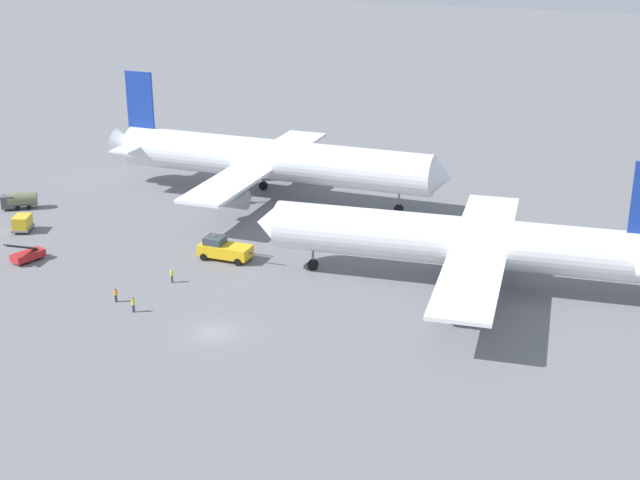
{
  "coord_description": "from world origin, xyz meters",
  "views": [
    {
      "loc": [
        41.92,
        -72.58,
        41.74
      ],
      "look_at": [
        3.87,
        19.03,
        4.0
      ],
      "focal_mm": 50.68,
      "sensor_mm": 36.0,
      "label": 1
    }
  ],
  "objects_px": {
    "airliner_at_gate_left": "(272,160)",
    "pushback_tug": "(224,249)",
    "airliner_being_pushed": "(464,242)",
    "ground_crew_marshaller_foreground": "(116,295)",
    "ground_crew_wing_walker_right": "(133,304)",
    "gse_container_dolly_flat": "(22,223)",
    "ground_crew_ramp_agent_by_cones": "(172,276)",
    "gse_fuel_bowser_stubby": "(19,200)",
    "gse_belt_loader_portside": "(27,255)"
  },
  "relations": [
    {
      "from": "airliner_being_pushed",
      "to": "ground_crew_marshaller_foreground",
      "type": "bearing_deg",
      "value": -150.87
    },
    {
      "from": "ground_crew_marshaller_foreground",
      "to": "ground_crew_wing_walker_right",
      "type": "bearing_deg",
      "value": -24.54
    },
    {
      "from": "gse_container_dolly_flat",
      "to": "gse_belt_loader_portside",
      "type": "relative_size",
      "value": 0.75
    },
    {
      "from": "gse_fuel_bowser_stubby",
      "to": "ground_crew_wing_walker_right",
      "type": "distance_m",
      "value": 41.36
    },
    {
      "from": "airliner_at_gate_left",
      "to": "ground_crew_marshaller_foreground",
      "type": "distance_m",
      "value": 39.97
    },
    {
      "from": "gse_container_dolly_flat",
      "to": "airliner_at_gate_left",
      "type": "bearing_deg",
      "value": 45.8
    },
    {
      "from": "ground_crew_ramp_agent_by_cones",
      "to": "ground_crew_marshaller_foreground",
      "type": "distance_m",
      "value": 7.56
    },
    {
      "from": "airliner_being_pushed",
      "to": "ground_crew_wing_walker_right",
      "type": "bearing_deg",
      "value": -146.38
    },
    {
      "from": "airliner_at_gate_left",
      "to": "gse_container_dolly_flat",
      "type": "height_order",
      "value": "airliner_at_gate_left"
    },
    {
      "from": "gse_container_dolly_flat",
      "to": "ground_crew_marshaller_foreground",
      "type": "distance_m",
      "value": 28.31
    },
    {
      "from": "ground_crew_ramp_agent_by_cones",
      "to": "gse_belt_loader_portside",
      "type": "bearing_deg",
      "value": -176.69
    },
    {
      "from": "pushback_tug",
      "to": "ground_crew_marshaller_foreground",
      "type": "height_order",
      "value": "pushback_tug"
    },
    {
      "from": "gse_fuel_bowser_stubby",
      "to": "ground_crew_ramp_agent_by_cones",
      "type": "distance_m",
      "value": 36.98
    },
    {
      "from": "pushback_tug",
      "to": "ground_crew_marshaller_foreground",
      "type": "distance_m",
      "value": 16.55
    },
    {
      "from": "pushback_tug",
      "to": "ground_crew_wing_walker_right",
      "type": "distance_m",
      "value": 17.35
    },
    {
      "from": "gse_container_dolly_flat",
      "to": "ground_crew_ramp_agent_by_cones",
      "type": "xyz_separation_m",
      "value": [
        27.39,
        -7.21,
        -0.31
      ]
    },
    {
      "from": "airliner_being_pushed",
      "to": "gse_belt_loader_portside",
      "type": "distance_m",
      "value": 52.77
    },
    {
      "from": "airliner_at_gate_left",
      "to": "gse_container_dolly_flat",
      "type": "xyz_separation_m",
      "value": [
        -24.75,
        -25.45,
        -4.71
      ]
    },
    {
      "from": "airliner_being_pushed",
      "to": "gse_fuel_bowser_stubby",
      "type": "distance_m",
      "value": 65.38
    },
    {
      "from": "gse_fuel_bowser_stubby",
      "to": "ground_crew_marshaller_foreground",
      "type": "height_order",
      "value": "gse_fuel_bowser_stubby"
    },
    {
      "from": "gse_belt_loader_portside",
      "to": "ground_crew_marshaller_foreground",
      "type": "bearing_deg",
      "value": -19.14
    },
    {
      "from": "gse_container_dolly_flat",
      "to": "gse_belt_loader_portside",
      "type": "distance_m",
      "value": 11.34
    },
    {
      "from": "gse_fuel_bowser_stubby",
      "to": "airliner_being_pushed",
      "type": "bearing_deg",
      "value": -2.16
    },
    {
      "from": "airliner_being_pushed",
      "to": "gse_fuel_bowser_stubby",
      "type": "relative_size",
      "value": 9.6
    },
    {
      "from": "airliner_at_gate_left",
      "to": "ground_crew_ramp_agent_by_cones",
      "type": "bearing_deg",
      "value": -85.38
    },
    {
      "from": "airliner_at_gate_left",
      "to": "airliner_being_pushed",
      "type": "xyz_separation_m",
      "value": [
        33.81,
        -20.66,
        -0.55
      ]
    },
    {
      "from": "airliner_being_pushed",
      "to": "gse_container_dolly_flat",
      "type": "xyz_separation_m",
      "value": [
        -58.56,
        -4.79,
        -4.16
      ]
    },
    {
      "from": "airliner_being_pushed",
      "to": "ground_crew_ramp_agent_by_cones",
      "type": "bearing_deg",
      "value": -158.94
    },
    {
      "from": "airliner_at_gate_left",
      "to": "ground_crew_ramp_agent_by_cones",
      "type": "relative_size",
      "value": 31.78
    },
    {
      "from": "ground_crew_marshaller_foreground",
      "to": "airliner_at_gate_left",
      "type": "bearing_deg",
      "value": 89.63
    },
    {
      "from": "ground_crew_ramp_agent_by_cones",
      "to": "airliner_at_gate_left",
      "type": "bearing_deg",
      "value": 94.62
    },
    {
      "from": "gse_container_dolly_flat",
      "to": "ground_crew_wing_walker_right",
      "type": "relative_size",
      "value": 2.22
    },
    {
      "from": "airliner_at_gate_left",
      "to": "ground_crew_wing_walker_right",
      "type": "bearing_deg",
      "value": -85.81
    },
    {
      "from": "gse_belt_loader_portside",
      "to": "ground_crew_wing_walker_right",
      "type": "height_order",
      "value": "gse_belt_loader_portside"
    },
    {
      "from": "pushback_tug",
      "to": "ground_crew_ramp_agent_by_cones",
      "type": "distance_m",
      "value": 9.04
    },
    {
      "from": "airliner_at_gate_left",
      "to": "ground_crew_wing_walker_right",
      "type": "relative_size",
      "value": 30.98
    },
    {
      "from": "airliner_at_gate_left",
      "to": "pushback_tug",
      "type": "distance_m",
      "value": 24.79
    },
    {
      "from": "gse_belt_loader_portside",
      "to": "pushback_tug",
      "type": "bearing_deg",
      "value": 24.4
    },
    {
      "from": "airliner_at_gate_left",
      "to": "gse_fuel_bowser_stubby",
      "type": "relative_size",
      "value": 10.39
    },
    {
      "from": "gse_container_dolly_flat",
      "to": "gse_belt_loader_portside",
      "type": "height_order",
      "value": "gse_belt_loader_portside"
    },
    {
      "from": "gse_container_dolly_flat",
      "to": "ground_crew_ramp_agent_by_cones",
      "type": "relative_size",
      "value": 2.27
    },
    {
      "from": "gse_container_dolly_flat",
      "to": "airliner_being_pushed",
      "type": "bearing_deg",
      "value": 4.67
    },
    {
      "from": "ground_crew_marshaller_foreground",
      "to": "airliner_being_pushed",
      "type": "bearing_deg",
      "value": 29.13
    },
    {
      "from": "airliner_being_pushed",
      "to": "ground_crew_marshaller_foreground",
      "type": "xyz_separation_m",
      "value": [
        -34.07,
        -18.99,
        -4.5
      ]
    },
    {
      "from": "pushback_tug",
      "to": "gse_container_dolly_flat",
      "type": "height_order",
      "value": "pushback_tug"
    },
    {
      "from": "airliner_at_gate_left",
      "to": "pushback_tug",
      "type": "xyz_separation_m",
      "value": [
        4.77,
        -23.89,
        -4.58
      ]
    },
    {
      "from": "airliner_at_gate_left",
      "to": "ground_crew_wing_walker_right",
      "type": "distance_m",
      "value": 41.55
    },
    {
      "from": "gse_belt_loader_portside",
      "to": "airliner_being_pushed",
      "type": "bearing_deg",
      "value": 14.48
    },
    {
      "from": "ground_crew_wing_walker_right",
      "to": "ground_crew_ramp_agent_by_cones",
      "type": "height_order",
      "value": "ground_crew_wing_walker_right"
    },
    {
      "from": "airliner_at_gate_left",
      "to": "gse_fuel_bowser_stubby",
      "type": "distance_m",
      "value": 36.57
    }
  ]
}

